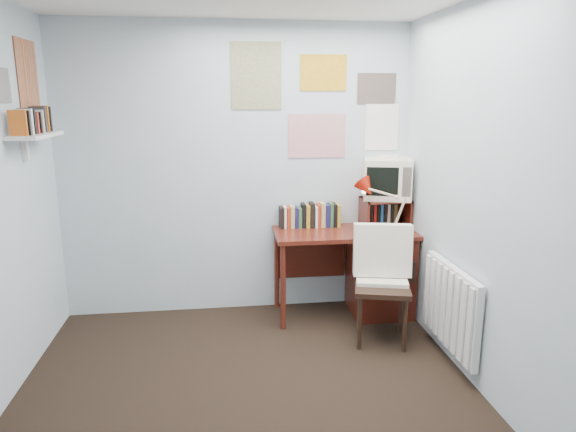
% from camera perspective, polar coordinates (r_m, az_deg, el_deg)
% --- Properties ---
extents(ground, '(3.50, 3.50, 0.00)m').
position_cam_1_polar(ground, '(3.27, -4.06, -21.97)').
color(ground, black).
rests_on(ground, ground).
extents(back_wall, '(3.00, 0.02, 2.50)m').
position_cam_1_polar(back_wall, '(4.47, -5.72, 4.93)').
color(back_wall, silver).
rests_on(back_wall, ground).
extents(right_wall, '(0.02, 3.50, 2.50)m').
position_cam_1_polar(right_wall, '(3.20, 23.43, 0.68)').
color(right_wall, silver).
rests_on(right_wall, ground).
extents(desk, '(1.20, 0.55, 0.76)m').
position_cam_1_polar(desk, '(4.60, 9.47, -5.79)').
color(desk, '#5B1F14').
rests_on(desk, ground).
extents(desk_chair, '(0.55, 0.53, 0.89)m').
position_cam_1_polar(desk_chair, '(4.06, 10.42, -7.88)').
color(desk_chair, black).
rests_on(desk_chair, ground).
extents(desk_lamp, '(0.33, 0.30, 0.42)m').
position_cam_1_polar(desk_lamp, '(4.33, 12.64, 0.63)').
color(desk_lamp, '#AA1B0B').
rests_on(desk_lamp, desk).
extents(tv_riser, '(0.40, 0.30, 0.25)m').
position_cam_1_polar(tv_riser, '(4.61, 10.71, 0.39)').
color(tv_riser, '#5B1F14').
rests_on(tv_riser, desk).
extents(crt_tv, '(0.49, 0.47, 0.38)m').
position_cam_1_polar(crt_tv, '(4.57, 10.99, 4.31)').
color(crt_tv, '#F0E3C9').
rests_on(crt_tv, tv_riser).
extents(book_row, '(0.60, 0.14, 0.22)m').
position_cam_1_polar(book_row, '(4.52, 2.81, 0.18)').
color(book_row, '#5B1F14').
rests_on(book_row, desk).
extents(radiator, '(0.09, 0.80, 0.60)m').
position_cam_1_polar(radiator, '(3.88, 17.64, -9.62)').
color(radiator, white).
rests_on(radiator, right_wall).
extents(wall_shelf, '(0.20, 0.62, 0.24)m').
position_cam_1_polar(wall_shelf, '(3.99, -26.24, 8.05)').
color(wall_shelf, white).
rests_on(wall_shelf, left_wall).
extents(posters_back, '(1.20, 0.01, 0.90)m').
position_cam_1_polar(posters_back, '(4.50, 3.27, 12.69)').
color(posters_back, white).
rests_on(posters_back, back_wall).
extents(posters_left, '(0.01, 0.70, 0.60)m').
position_cam_1_polar(posters_left, '(4.02, -28.09, 13.34)').
color(posters_left, white).
rests_on(posters_left, left_wall).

